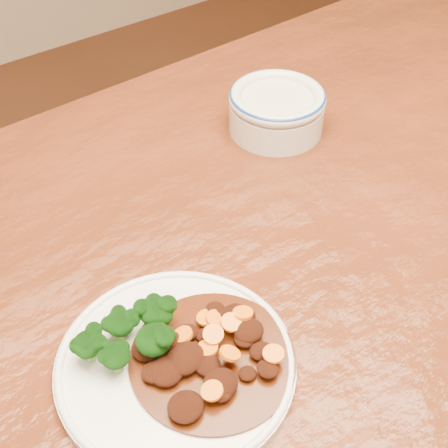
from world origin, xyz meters
TOP-DOWN VIEW (x-y plane):
  - dining_table at (-0.00, 0.00)m, footprint 1.52×0.94m
  - dinner_plate at (-0.19, -0.04)m, footprint 0.23×0.23m
  - broccoli_florets at (-0.22, 0.00)m, footprint 0.10×0.07m
  - mince_stew at (-0.17, -0.05)m, footprint 0.16×0.16m
  - dip_bowl at (0.14, 0.21)m, footprint 0.13×0.13m

SIDE VIEW (x-z plane):
  - dining_table at x=0.00m, z-range 0.30..1.05m
  - dinner_plate at x=-0.19m, z-range 0.75..0.76m
  - mince_stew at x=-0.17m, z-range 0.75..0.78m
  - broccoli_florets at x=-0.22m, z-range 0.76..0.80m
  - dip_bowl at x=0.14m, z-range 0.75..0.81m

